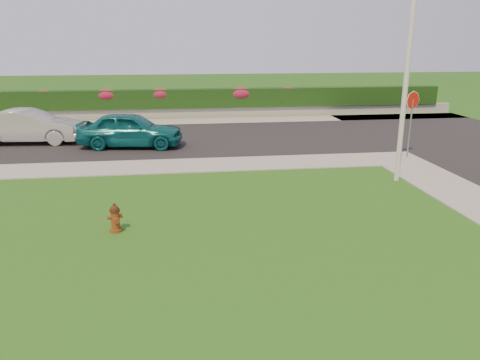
{
  "coord_description": "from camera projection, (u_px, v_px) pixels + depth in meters",
  "views": [
    {
      "loc": [
        -1.37,
        -7.81,
        4.42
      ],
      "look_at": [
        0.2,
        3.93,
        0.9
      ],
      "focal_mm": 35.0,
      "sensor_mm": 36.0,
      "label": 1
    }
  ],
  "objects": [
    {
      "name": "ground",
      "position": [
        257.0,
        284.0,
        8.86
      ],
      "size": [
        120.0,
        120.0,
        0.0
      ],
      "primitive_type": "plane",
      "color": "black",
      "rests_on": "ground"
    },
    {
      "name": "street_far",
      "position": [
        99.0,
        141.0,
        21.51
      ],
      "size": [
        26.0,
        8.0,
        0.04
      ],
      "primitive_type": "cube",
      "color": "black",
      "rests_on": "ground"
    },
    {
      "name": "sidewalk_far",
      "position": [
        49.0,
        170.0,
        16.64
      ],
      "size": [
        24.0,
        2.0,
        0.04
      ],
      "primitive_type": "cube",
      "color": "gray",
      "rests_on": "ground"
    },
    {
      "name": "curb_corner",
      "position": [
        395.0,
        158.0,
        18.29
      ],
      "size": [
        2.0,
        2.0,
        0.04
      ],
      "primitive_type": "cube",
      "color": "gray",
      "rests_on": "ground"
    },
    {
      "name": "sidewalk_beyond",
      "position": [
        184.0,
        121.0,
        26.78
      ],
      "size": [
        34.0,
        2.0,
        0.04
      ],
      "primitive_type": "cube",
      "color": "gray",
      "rests_on": "ground"
    },
    {
      "name": "retaining_wall",
      "position": [
        184.0,
        113.0,
        28.12
      ],
      "size": [
        34.0,
        0.4,
        0.6
      ],
      "primitive_type": "cube",
      "color": "gray",
      "rests_on": "ground"
    },
    {
      "name": "hedge",
      "position": [
        183.0,
        98.0,
        27.97
      ],
      "size": [
        32.0,
        0.9,
        1.1
      ],
      "primitive_type": "cube",
      "color": "black",
      "rests_on": "retaining_wall"
    },
    {
      "name": "fire_hydrant",
      "position": [
        115.0,
        218.0,
        11.23
      ],
      "size": [
        0.37,
        0.35,
        0.71
      ],
      "rotation": [
        0.0,
        0.0,
        0.33
      ],
      "color": "#50240C",
      "rests_on": "ground"
    },
    {
      "name": "sedan_teal",
      "position": [
        130.0,
        130.0,
        20.03
      ],
      "size": [
        4.61,
        2.35,
        1.5
      ],
      "primitive_type": "imported",
      "rotation": [
        0.0,
        0.0,
        1.44
      ],
      "color": "#0C565E",
      "rests_on": "street_far"
    },
    {
      "name": "sedan_silver",
      "position": [
        29.0,
        126.0,
        20.79
      ],
      "size": [
        4.66,
        1.92,
        1.5
      ],
      "primitive_type": "imported",
      "rotation": [
        0.0,
        0.0,
        1.5
      ],
      "color": "#A8AAB0",
      "rests_on": "street_far"
    },
    {
      "name": "utility_pole",
      "position": [
        406.0,
        79.0,
        14.58
      ],
      "size": [
        0.16,
        0.16,
        6.56
      ],
      "primitive_type": "cylinder",
      "color": "silver",
      "rests_on": "ground"
    },
    {
      "name": "stop_sign",
      "position": [
        412.0,
        109.0,
        17.88
      ],
      "size": [
        0.67,
        0.29,
        2.62
      ],
      "rotation": [
        0.0,
        0.0,
        0.01
      ],
      "color": "slate",
      "rests_on": "ground"
    },
    {
      "name": "flower_clump_b",
      "position": [
        44.0,
        95.0,
        26.77
      ],
      "size": [
        1.05,
        0.68,
        0.53
      ],
      "primitive_type": "ellipsoid",
      "color": "#A21B45",
      "rests_on": "hedge"
    },
    {
      "name": "flower_clump_c",
      "position": [
        107.0,
        95.0,
        27.24
      ],
      "size": [
        1.41,
        0.91,
        0.7
      ],
      "primitive_type": "ellipsoid",
      "color": "#A21B45",
      "rests_on": "hedge"
    },
    {
      "name": "flower_clump_d",
      "position": [
        160.0,
        94.0,
        27.63
      ],
      "size": [
        1.36,
        0.87,
        0.68
      ],
      "primitive_type": "ellipsoid",
      "color": "#A21B45",
      "rests_on": "hedge"
    },
    {
      "name": "flower_clump_e",
      "position": [
        240.0,
        93.0,
        28.25
      ],
      "size": [
        1.49,
        0.96,
        0.75
      ],
      "primitive_type": "ellipsoid",
      "color": "#A21B45",
      "rests_on": "hedge"
    },
    {
      "name": "flower_clump_f",
      "position": [
        289.0,
        91.0,
        28.6
      ],
      "size": [
        1.08,
        0.69,
        0.54
      ],
      "primitive_type": "ellipsoid",
      "color": "#A21B45",
      "rests_on": "hedge"
    }
  ]
}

